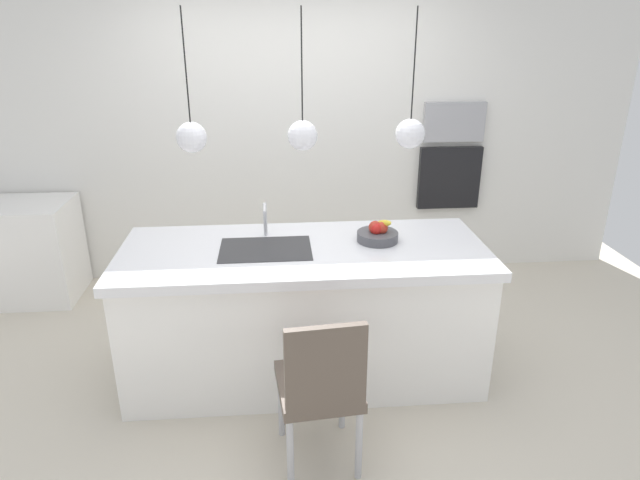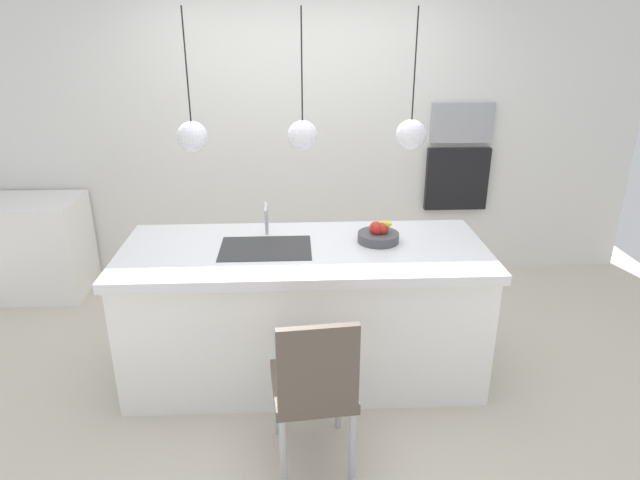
% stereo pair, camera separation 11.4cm
% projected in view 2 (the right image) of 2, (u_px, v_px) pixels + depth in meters
% --- Properties ---
extents(floor, '(6.60, 6.60, 0.00)m').
position_uv_depth(floor, '(305.00, 369.00, 3.75)').
color(floor, beige).
rests_on(floor, ground).
extents(back_wall, '(6.00, 0.10, 2.60)m').
position_uv_depth(back_wall, '(299.00, 132.00, 4.80)').
color(back_wall, silver).
rests_on(back_wall, ground).
extents(kitchen_island, '(2.27, 0.93, 0.89)m').
position_uv_depth(kitchen_island, '(305.00, 311.00, 3.59)').
color(kitchen_island, white).
rests_on(kitchen_island, ground).
extents(sink_basin, '(0.56, 0.40, 0.02)m').
position_uv_depth(sink_basin, '(266.00, 249.00, 3.41)').
color(sink_basin, '#2D2D30').
rests_on(sink_basin, kitchen_island).
extents(faucet, '(0.02, 0.17, 0.22)m').
position_uv_depth(faucet, '(266.00, 215.00, 3.56)').
color(faucet, silver).
rests_on(faucet, kitchen_island).
extents(fruit_bowl, '(0.26, 0.26, 0.16)m').
position_uv_depth(fruit_bowl, '(379.00, 234.00, 3.50)').
color(fruit_bowl, '#4C4C51').
rests_on(fruit_bowl, kitchen_island).
extents(side_counter, '(1.10, 0.60, 0.83)m').
position_uv_depth(side_counter, '(17.00, 247.00, 4.68)').
color(side_counter, white).
rests_on(side_counter, ground).
extents(microwave, '(0.54, 0.08, 0.34)m').
position_uv_depth(microwave, '(462.00, 123.00, 4.77)').
color(microwave, '#9E9EA3').
rests_on(microwave, back_wall).
extents(oven, '(0.56, 0.08, 0.56)m').
position_uv_depth(oven, '(457.00, 179.00, 4.96)').
color(oven, black).
rests_on(oven, back_wall).
extents(chair_near, '(0.45, 0.48, 0.91)m').
position_uv_depth(chair_near, '(314.00, 384.00, 2.76)').
color(chair_near, brown).
rests_on(chair_near, ground).
extents(pendant_light_left, '(0.17, 0.17, 0.77)m').
position_uv_depth(pendant_light_left, '(192.00, 136.00, 3.14)').
color(pendant_light_left, silver).
extents(pendant_light_center, '(0.17, 0.17, 0.77)m').
position_uv_depth(pendant_light_center, '(303.00, 135.00, 3.17)').
color(pendant_light_center, silver).
extents(pendant_light_right, '(0.17, 0.17, 0.77)m').
position_uv_depth(pendant_light_right, '(411.00, 134.00, 3.19)').
color(pendant_light_right, silver).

